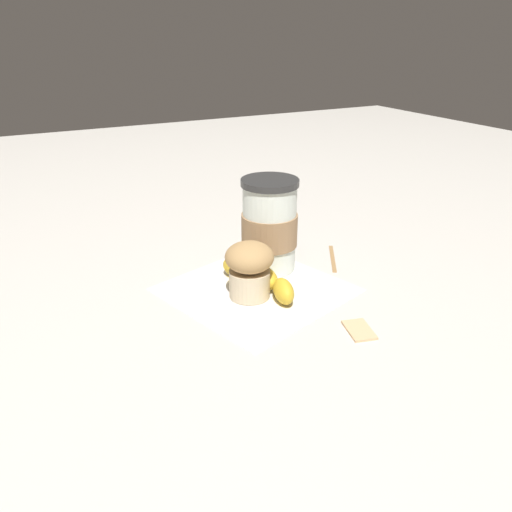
# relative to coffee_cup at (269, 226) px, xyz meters

# --- Properties ---
(ground_plane) EXTENTS (3.00, 3.00, 0.00)m
(ground_plane) POSITION_rel_coffee_cup_xyz_m (0.06, -0.05, -0.08)
(ground_plane) COLOR beige
(paper_napkin) EXTENTS (0.30, 0.30, 0.00)m
(paper_napkin) POSITION_rel_coffee_cup_xyz_m (0.06, -0.05, -0.07)
(paper_napkin) COLOR white
(paper_napkin) RESTS_ON ground_plane
(coffee_cup) EXTENTS (0.09, 0.09, 0.15)m
(coffee_cup) POSITION_rel_coffee_cup_xyz_m (0.00, 0.00, 0.00)
(coffee_cup) COLOR silver
(coffee_cup) RESTS_ON paper_napkin
(muffin) EXTENTS (0.07, 0.07, 0.09)m
(muffin) POSITION_rel_coffee_cup_xyz_m (0.07, -0.07, -0.03)
(muffin) COLOR beige
(muffin) RESTS_ON paper_napkin
(banana) EXTENTS (0.16, 0.07, 0.03)m
(banana) POSITION_rel_coffee_cup_xyz_m (0.06, -0.05, -0.06)
(banana) COLOR gold
(banana) RESTS_ON paper_napkin
(sugar_packet) EXTENTS (0.06, 0.04, 0.01)m
(sugar_packet) POSITION_rel_coffee_cup_xyz_m (0.22, 0.01, -0.07)
(sugar_packet) COLOR #E0B27F
(sugar_packet) RESTS_ON ground_plane
(wooden_stirrer) EXTENTS (0.10, 0.06, 0.00)m
(wooden_stirrer) POSITION_rel_coffee_cup_xyz_m (0.02, 0.12, -0.07)
(wooden_stirrer) COLOR #9E7547
(wooden_stirrer) RESTS_ON ground_plane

